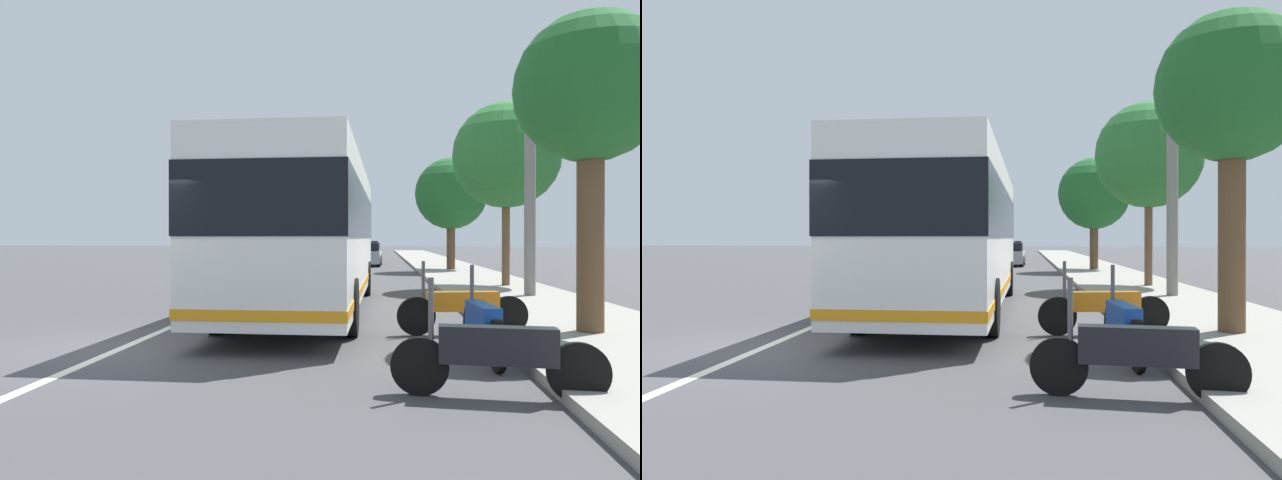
% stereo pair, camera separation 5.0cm
% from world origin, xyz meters
% --- Properties ---
extents(ground_plane, '(220.00, 220.00, 0.00)m').
position_xyz_m(ground_plane, '(0.00, 0.00, 0.00)').
color(ground_plane, '#424244').
extents(sidewalk_curb, '(110.00, 3.60, 0.14)m').
position_xyz_m(sidewalk_curb, '(10.00, -7.55, 0.07)').
color(sidewalk_curb, gray).
rests_on(sidewalk_curb, ground).
extents(lane_divider_line, '(110.00, 0.16, 0.01)m').
position_xyz_m(lane_divider_line, '(10.00, 0.00, 0.00)').
color(lane_divider_line, silver).
rests_on(lane_divider_line, ground).
extents(coach_bus, '(11.21, 2.70, 3.34)m').
position_xyz_m(coach_bus, '(4.90, -2.30, 1.89)').
color(coach_bus, silver).
rests_on(coach_bus, ground).
extents(motorcycle_angled, '(0.35, 2.21, 1.26)m').
position_xyz_m(motorcycle_angled, '(-2.36, -5.12, 0.48)').
color(motorcycle_angled, black).
rests_on(motorcycle_angled, ground).
extents(motorcycle_mid_row, '(2.21, 0.32, 1.28)m').
position_xyz_m(motorcycle_mid_row, '(-0.36, -5.32, 0.49)').
color(motorcycle_mid_row, black).
rests_on(motorcycle_mid_row, ground).
extents(motorcycle_nearest_curb, '(0.50, 2.29, 1.28)m').
position_xyz_m(motorcycle_nearest_curb, '(1.68, -5.34, 0.49)').
color(motorcycle_nearest_curb, black).
rests_on(motorcycle_nearest_curb, ground).
extents(car_ahead_same_lane, '(4.07, 2.08, 1.46)m').
position_xyz_m(car_ahead_same_lane, '(31.33, -2.45, 0.71)').
color(car_ahead_same_lane, '#2D7238').
rests_on(car_ahead_same_lane, ground).
extents(car_behind_bus, '(4.00, 1.90, 1.39)m').
position_xyz_m(car_behind_bus, '(26.52, -3.11, 0.67)').
color(car_behind_bus, gray).
rests_on(car_behind_bus, ground).
extents(car_oncoming, '(3.97, 1.93, 1.43)m').
position_xyz_m(car_oncoming, '(40.25, -2.98, 0.69)').
color(car_oncoming, red).
rests_on(car_oncoming, ground).
extents(car_side_street, '(4.62, 2.06, 1.46)m').
position_xyz_m(car_side_street, '(42.42, 2.67, 0.71)').
color(car_side_street, black).
rests_on(car_side_street, ground).
extents(roadside_tree_near_camera, '(2.47, 2.47, 5.40)m').
position_xyz_m(roadside_tree_near_camera, '(1.39, -7.36, 4.07)').
color(roadside_tree_near_camera, brown).
rests_on(roadside_tree_near_camera, ground).
extents(roadside_tree_mid_block, '(3.45, 3.45, 6.11)m').
position_xyz_m(roadside_tree_mid_block, '(10.86, -8.01, 4.37)').
color(roadside_tree_mid_block, brown).
rests_on(roadside_tree_mid_block, ground).
extents(roadside_tree_far_block, '(3.53, 3.53, 5.65)m').
position_xyz_m(roadside_tree_far_block, '(20.62, -7.42, 3.86)').
color(roadside_tree_far_block, brown).
rests_on(roadside_tree_far_block, ground).
extents(utility_pole, '(0.30, 0.30, 6.06)m').
position_xyz_m(utility_pole, '(7.52, -7.93, 3.03)').
color(utility_pole, slate).
rests_on(utility_pole, ground).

